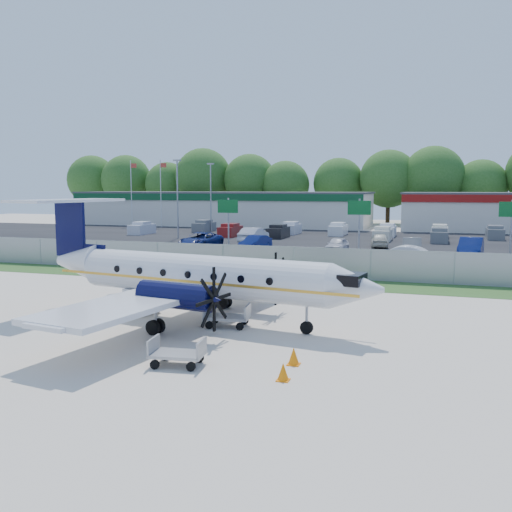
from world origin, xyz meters
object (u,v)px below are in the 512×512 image
(pushback_tug, at_px, (135,301))
(baggage_cart_near, at_px, (227,316))
(baggage_cart_far, at_px, (177,353))
(aircraft, at_px, (195,275))

(pushback_tug, bearing_deg, baggage_cart_near, -13.07)
(pushback_tug, height_order, baggage_cart_far, pushback_tug)
(aircraft, xyz_separation_m, baggage_cart_near, (1.78, -0.68, -1.59))
(baggage_cart_near, relative_size, baggage_cart_far, 1.07)
(baggage_cart_near, bearing_deg, pushback_tug, 166.93)
(baggage_cart_near, bearing_deg, baggage_cart_far, -86.44)
(aircraft, relative_size, baggage_cart_far, 9.27)
(aircraft, distance_m, baggage_cart_near, 2.48)
(aircraft, bearing_deg, baggage_cart_far, -70.96)
(aircraft, distance_m, baggage_cart_far, 6.72)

